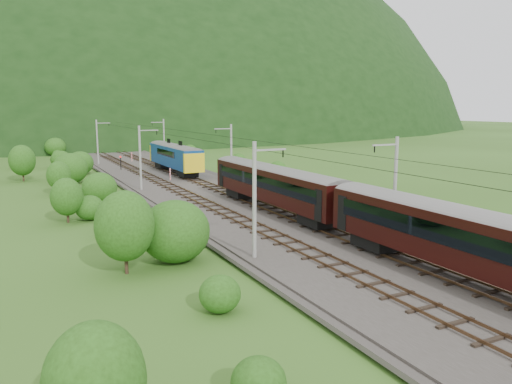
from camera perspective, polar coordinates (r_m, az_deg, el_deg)
name	(u,v)px	position (r m, az deg, el deg)	size (l,w,h in m)	color
ground	(329,250)	(37.97, 8.29, -6.57)	(600.00, 600.00, 0.00)	#305019
railbed	(266,221)	(46.20, 1.19, -3.34)	(14.00, 220.00, 0.30)	#38332D
track_left	(243,221)	(45.11, -1.51, -3.37)	(2.40, 220.00, 0.27)	brown
track_right	(289,216)	(47.29, 3.77, -2.78)	(2.40, 220.00, 0.27)	brown
catenary_left	(141,156)	(63.86, -13.03, 3.99)	(2.54, 192.28, 8.00)	gray
catenary_right	(231,152)	(67.77, -2.90, 4.54)	(2.54, 192.28, 8.00)	gray
overhead_wires	(267,146)	(45.15, 1.22, 5.29)	(4.83, 198.00, 0.03)	black
mountain_main	(49,127)	(290.76, -22.62, 6.87)	(504.00, 360.00, 244.00)	black
train	(467,230)	(31.30, 22.93, -3.98)	(3.03, 122.51, 5.28)	black
hazard_post_near	(170,174)	(71.89, -9.78, 2.03)	(0.18, 0.18, 1.72)	red
hazard_post_far	(132,157)	(98.88, -14.02, 3.94)	(0.18, 0.18, 1.71)	red
signal	(121,162)	(85.61, -15.20, 3.35)	(0.25, 0.25, 2.24)	black
vegetation_left	(92,190)	(52.88, -18.22, 0.20)	(13.36, 151.82, 6.85)	#224612
vegetation_right	(338,188)	(58.14, 9.31, 0.44)	(6.30, 107.93, 3.00)	#224612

